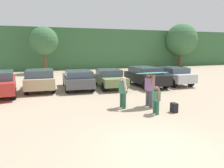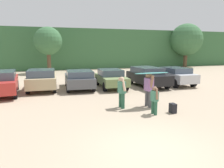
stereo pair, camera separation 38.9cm
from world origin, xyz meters
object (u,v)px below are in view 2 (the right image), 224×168
person_adult (149,88)px  person_companion (122,90)px  parked_car_olive_green (111,78)px  backpack_dropped (173,108)px  parked_car_tan (42,79)px  parked_car_dark_gray (79,79)px  parked_car_black (148,76)px  parked_car_silver (175,75)px  surfboard_teal (152,73)px  parked_car_red (1,82)px  person_child (155,99)px

person_adult → person_companion: (-1.40, 0.21, -0.10)m
parked_car_olive_green → backpack_dropped: parked_car_olive_green is taller
parked_car_tan → parked_car_dark_gray: bearing=-94.5°
parked_car_olive_green → person_adult: bearing=-175.2°
parked_car_black → person_companion: bearing=139.6°
parked_car_silver → parked_car_black: bearing=90.7°
parked_car_tan → surfboard_teal: bearing=-137.3°
surfboard_teal → person_companion: bearing=-12.7°
parked_car_red → parked_car_silver: size_ratio=1.17×
parked_car_olive_green → backpack_dropped: 7.18m
person_adult → person_companion: person_adult is taller
parked_car_silver → backpack_dropped: (-4.62, -6.70, -0.56)m
parked_car_black → backpack_dropped: size_ratio=9.59×
parked_car_tan → parked_car_black: (7.97, -0.96, 0.02)m
parked_car_dark_gray → backpack_dropped: bearing=-152.5°
person_adult → parked_car_dark_gray: bearing=-72.2°
parked_car_dark_gray → person_adult: (2.65, -6.02, 0.25)m
person_companion → parked_car_olive_green: bearing=-107.7°
parked_car_tan → backpack_dropped: size_ratio=9.29×
parked_car_olive_green → surfboard_teal: bearing=-174.1°
parked_car_tan → surfboard_teal: (5.38, -6.43, 0.96)m
backpack_dropped → parked_car_dark_gray: bearing=113.8°
person_child → surfboard_teal: 1.63m
parked_car_olive_green → person_adult: (0.24, -5.80, 0.26)m
person_child → surfboard_teal: size_ratio=0.67×
parked_car_silver → person_companion: bearing=128.9°
backpack_dropped → parked_car_red: bearing=141.2°
surfboard_teal → parked_car_olive_green: bearing=-88.6°
parked_car_tan → parked_car_red: bearing=112.3°
parked_car_tan → person_adult: (5.27, -6.36, 0.20)m
parked_car_tan → parked_car_black: bearing=-94.1°
parked_car_red → parked_car_olive_green: parked_car_red is taller
parked_car_black → surfboard_teal: surfboard_teal is taller
parked_car_tan → surfboard_teal: surfboard_teal is taller
person_child → backpack_dropped: size_ratio=2.90×
parked_car_olive_green → backpack_dropped: (0.84, -7.11, -0.52)m
parked_car_black → person_child: (-3.05, -6.65, -0.08)m
person_adult → backpack_dropped: bearing=108.4°
parked_car_red → parked_car_silver: 13.03m
parked_car_tan → parked_car_silver: parked_car_tan is taller
parked_car_red → parked_car_olive_green: bearing=-91.7°
backpack_dropped → parked_car_black: bearing=72.6°
parked_car_tan → person_companion: bearing=-145.0°
person_adult → parked_car_red: bearing=-40.9°
person_adult → person_companion: size_ratio=1.11×
parked_car_tan → surfboard_teal: size_ratio=2.13×
parked_car_tan → person_child: 9.06m
parked_car_dark_gray → backpack_dropped: size_ratio=9.82×
person_companion → parked_car_dark_gray: bearing=-83.9°
parked_car_tan → person_child: size_ratio=3.20×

